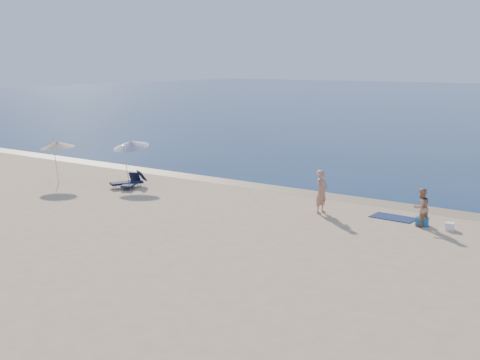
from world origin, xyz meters
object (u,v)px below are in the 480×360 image
at_px(blue_cooler, 422,222).
at_px(umbrella_near, 131,144).
at_px(person_right, 421,207).
at_px(person_left, 322,192).

height_order(blue_cooler, umbrella_near, umbrella_near).
bearing_deg(umbrella_near, blue_cooler, -1.68).
bearing_deg(person_right, blue_cooler, -165.79).
relative_size(person_left, umbrella_near, 0.75).
bearing_deg(umbrella_near, person_left, -3.23).
relative_size(person_right, umbrella_near, 0.61).
distance_m(person_left, blue_cooler, 4.37).
relative_size(person_left, blue_cooler, 3.80).
bearing_deg(umbrella_near, person_right, -2.09).
xyz_separation_m(person_left, blue_cooler, (4.28, 0.47, -0.77)).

